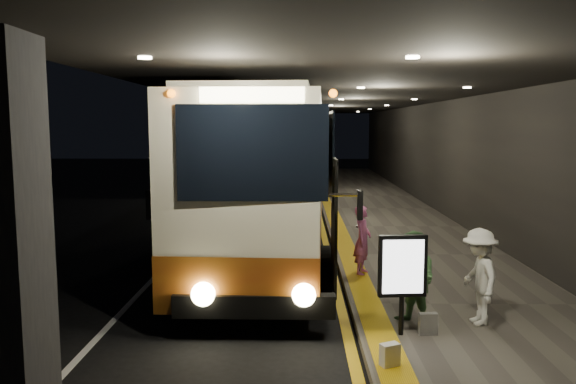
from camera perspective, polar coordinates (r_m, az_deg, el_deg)
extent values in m
plane|color=black|center=(14.00, -5.27, -7.70)|extent=(90.00, 90.00, 0.00)
cube|color=silver|center=(19.09, -9.03, -3.82)|extent=(0.12, 50.00, 0.01)
cube|color=gold|center=(18.82, 3.54, -3.90)|extent=(0.18, 50.00, 0.01)
cube|color=#514C44|center=(19.07, 10.78, -3.66)|extent=(4.50, 50.00, 0.15)
cube|color=gold|center=(18.82, 5.07, -3.45)|extent=(0.50, 50.00, 0.01)
cube|color=black|center=(19.28, 17.61, 5.01)|extent=(0.10, 50.00, 6.00)
cube|color=black|center=(17.78, -8.77, 2.54)|extent=(0.80, 0.80, 4.40)
cube|color=black|center=(29.65, -4.85, 4.28)|extent=(0.80, 0.80, 4.40)
cube|color=black|center=(18.53, 4.12, 10.20)|extent=(9.00, 50.00, 0.40)
cube|color=beige|center=(15.27, -1.66, 2.16)|extent=(3.27, 13.03, 3.66)
cube|color=#8E5E14|center=(15.44, -1.64, -2.83)|extent=(3.29, 13.06, 0.97)
cube|color=black|center=(8.75, -3.64, 3.98)|extent=(2.37, 0.17, 1.51)
cube|color=black|center=(9.29, -3.48, -11.45)|extent=(2.65, 0.37, 0.38)
cylinder|color=black|center=(11.66, -8.66, -7.98)|extent=(0.30, 1.08, 1.08)
cylinder|color=black|center=(11.51, 3.59, -8.11)|extent=(0.30, 1.08, 1.08)
cylinder|color=black|center=(19.83, -4.61, -1.80)|extent=(0.30, 1.08, 1.08)
cylinder|color=black|center=(19.75, 2.49, -1.82)|extent=(0.30, 1.08, 1.08)
sphere|color=#FFEAA5|center=(9.24, -8.62, -10.22)|extent=(0.39, 0.39, 0.39)
sphere|color=#FFEAA5|center=(9.11, 1.62, -10.38)|extent=(0.39, 0.39, 0.39)
cube|color=#FFF2BF|center=(8.74, -3.69, 9.83)|extent=(1.62, 0.12, 0.24)
cube|color=beige|center=(33.28, 0.00, 4.34)|extent=(3.20, 11.92, 3.34)
cube|color=#8E5E14|center=(33.36, 0.00, 2.23)|extent=(3.22, 11.94, 0.88)
cube|color=black|center=(27.34, -0.21, 5.35)|extent=(2.16, 0.20, 1.37)
cube|color=black|center=(27.57, -0.21, 0.65)|extent=(2.42, 0.40, 0.34)
cylinder|color=black|center=(29.71, -2.26, 1.00)|extent=(0.27, 0.98, 0.98)
cylinder|color=black|center=(29.67, 2.02, 0.99)|extent=(0.27, 0.98, 0.98)
cylinder|color=black|center=(37.33, -1.60, 2.19)|extent=(0.27, 0.98, 0.98)
cylinder|color=black|center=(37.30, 1.81, 2.19)|extent=(0.27, 0.98, 0.98)
imported|color=#CF609E|center=(12.80, 7.58, -4.85)|extent=(0.55, 0.66, 1.56)
imported|color=#42703E|center=(9.65, 12.71, -8.66)|extent=(0.83, 0.92, 1.61)
imported|color=white|center=(10.07, 18.85, -8.13)|extent=(0.55, 1.08, 1.64)
cube|color=black|center=(9.53, 14.04, -12.86)|extent=(0.30, 0.14, 0.35)
cube|color=silver|center=(8.27, 10.31, -15.98)|extent=(0.30, 0.25, 0.33)
cylinder|color=black|center=(9.39, 11.44, -12.19)|extent=(0.08, 0.08, 0.63)
cube|color=black|center=(9.15, 11.56, -7.36)|extent=(0.78, 0.17, 1.00)
cube|color=white|center=(9.10, 11.63, -7.45)|extent=(0.65, 0.08, 0.86)
cylinder|color=black|center=(12.90, 7.28, -5.84)|extent=(0.05, 0.05, 1.07)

